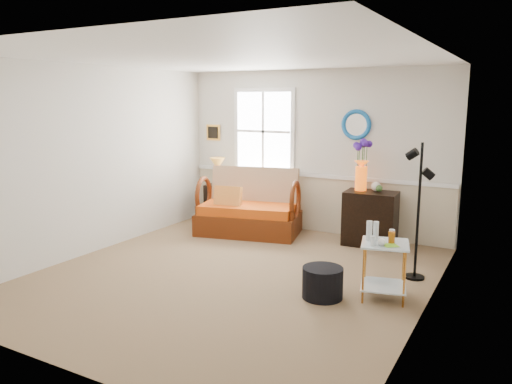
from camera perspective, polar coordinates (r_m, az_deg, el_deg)
The scene contains 19 objects.
floor at distance 6.21m, azimuth -2.63°, elevation -9.51°, with size 4.50×5.00×0.01m, color brown.
ceiling at distance 5.86m, azimuth -2.85°, elevation 15.14°, with size 4.50×5.00×0.01m, color white.
walls at distance 5.90m, azimuth -2.73°, elevation 2.44°, with size 4.51×5.01×2.60m.
wainscot at distance 8.23m, azimuth 6.42°, elevation -1.31°, with size 4.46×0.02×0.90m, color #C5B596.
chair_rail at distance 8.14m, azimuth 6.46°, elevation 1.92°, with size 4.46×0.04×0.06m, color white.
window at distance 8.45m, azimuth 0.87°, elevation 6.94°, with size 1.14×0.06×1.44m, color white, non-canonical shape.
picture at distance 8.98m, azimuth -4.89°, elevation 6.80°, with size 0.28×0.03×0.28m, color gold.
mirror at distance 7.82m, azimuth 11.40°, elevation 7.55°, with size 0.47×0.47×0.07m, color #147AC6.
loveseat at distance 7.96m, azimuth -0.85°, elevation -1.14°, with size 1.59×0.90×1.04m, color maroon, non-canonical shape.
throw_pillow at distance 7.91m, azimuth -3.25°, elevation -0.92°, with size 0.44×0.11×0.44m, color orange, non-canonical shape.
lamp_stand at distance 8.85m, azimuth -4.38°, elevation -1.24°, with size 0.37×0.37×0.66m, color black, non-canonical shape.
table_lamp at distance 8.72m, azimuth -4.42°, elevation 2.37°, with size 0.26×0.26×0.48m, color #BE7E2C, non-canonical shape.
potted_plant at distance 8.72m, azimuth -3.47°, elevation 1.66°, with size 0.30×0.33×0.26m, color #3C652C.
cabinet at distance 7.56m, azimuth 12.93°, elevation -2.96°, with size 0.75×0.48×0.80m, color black, non-canonical shape.
flower_vase at distance 7.51m, azimuth 11.97°, elevation 2.98°, with size 0.22×0.22×0.74m, color #E9540A, non-canonical shape.
side_table at distance 5.62m, azimuth 14.41°, elevation -8.70°, with size 0.49×0.49×0.62m, color #BC7529, non-canonical shape.
tabletop_items at distance 5.50m, azimuth 14.21°, elevation -4.51°, with size 0.36×0.36×0.22m, color silver, non-canonical shape.
floor_lamp at distance 6.20m, azimuth 18.06°, elevation -2.18°, with size 0.24×0.24×1.64m, color black, non-canonical shape.
ottoman at distance 5.55m, azimuth 7.61°, elevation -10.23°, with size 0.44×0.44×0.34m, color black.
Camera 1 is at (3.07, -4.97, 2.13)m, focal length 35.00 mm.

